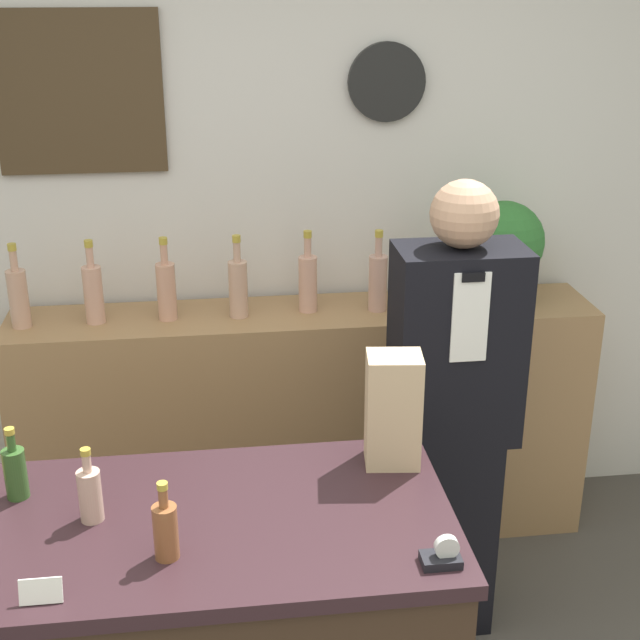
{
  "coord_description": "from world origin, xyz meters",
  "views": [
    {
      "loc": [
        -0.13,
        -1.39,
        2.2
      ],
      "look_at": [
        0.19,
        1.11,
        1.19
      ],
      "focal_mm": 50.0,
      "sensor_mm": 36.0,
      "label": 1
    }
  ],
  "objects_px": {
    "paper_bag": "(393,410)",
    "potted_plant": "(503,248)",
    "shopkeeper": "(452,420)",
    "tape_dispenser": "(443,555)"
  },
  "relations": [
    {
      "from": "paper_bag",
      "to": "tape_dispenser",
      "type": "xyz_separation_m",
      "value": [
        0.02,
        -0.45,
        -0.14
      ]
    },
    {
      "from": "shopkeeper",
      "to": "paper_bag",
      "type": "relative_size",
      "value": 5.09
    },
    {
      "from": "potted_plant",
      "to": "tape_dispenser",
      "type": "bearing_deg",
      "value": -112.24
    },
    {
      "from": "shopkeeper",
      "to": "potted_plant",
      "type": "distance_m",
      "value": 0.8
    },
    {
      "from": "paper_bag",
      "to": "potted_plant",
      "type": "bearing_deg",
      "value": 58.83
    },
    {
      "from": "potted_plant",
      "to": "paper_bag",
      "type": "xyz_separation_m",
      "value": [
        -0.64,
        -1.07,
        -0.1
      ]
    },
    {
      "from": "paper_bag",
      "to": "shopkeeper",
      "type": "bearing_deg",
      "value": 57.01
    },
    {
      "from": "paper_bag",
      "to": "tape_dispenser",
      "type": "distance_m",
      "value": 0.47
    },
    {
      "from": "shopkeeper",
      "to": "potted_plant",
      "type": "bearing_deg",
      "value": 60.31
    },
    {
      "from": "shopkeeper",
      "to": "paper_bag",
      "type": "xyz_separation_m",
      "value": [
        -0.3,
        -0.47,
        0.3
      ]
    }
  ]
}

